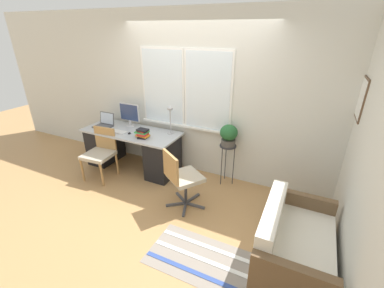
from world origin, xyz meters
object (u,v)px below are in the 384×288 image
Objects in this scene: monitor at (129,114)px; book_stack at (143,133)px; keyboard at (117,131)px; couch_loveseat at (292,247)px; desk_lamp at (170,115)px; laptop at (104,124)px; mouse at (129,133)px; office_chair_swivel at (181,177)px; desk_chair_wooden at (100,152)px; plant_stand at (228,150)px; potted_plant at (229,135)px.

monitor is 1.88× the size of book_stack.
keyboard is 3.27m from couch_loveseat.
desk_lamp is at bearing -0.10° from monitor.
laptop is at bearing 162.82° from keyboard.
mouse is (0.66, -0.11, -0.04)m from laptop.
book_stack is at bearing -5.74° from mouse.
desk_chair_wooden is at bearing 29.04° from office_chair_swivel.
office_chair_swivel is at bearing 74.78° from couch_loveseat.
plant_stand is at bearing 0.85° from monitor.
mouse is 0.18× the size of potted_plant.
desk_lamp is (0.89, 0.35, 0.33)m from keyboard.
desk_chair_wooden reaches higher than plant_stand.
office_chair_swivel is 0.97m from plant_stand.
mouse is 0.28× the size of book_stack.
laptop is 2.34m from potted_plant.
laptop is 1.46× the size of book_stack.
plant_stand is (1.36, 0.40, -0.19)m from book_stack.
monitor is at bearing 179.90° from desk_lamp.
laptop is at bearing -152.10° from monitor.
desk_chair_wooden is (-0.36, -0.37, -0.27)m from mouse.
laptop is 0.47× the size of plant_stand.
monitor is (0.43, 0.23, 0.18)m from laptop.
potted_plant is at bearing 0.85° from monitor.
mouse is at bearing -9.69° from laptop.
couch_loveseat is (3.50, -1.05, -0.50)m from laptop.
laptop is at bearing -173.78° from potted_plant.
desk_lamp is at bearing 28.14° from mouse.
book_stack is at bearing -163.66° from plant_stand.
desk_lamp reaches higher than plant_stand.
desk_chair_wooden is (-0.09, -0.36, -0.26)m from keyboard.
mouse is 0.58m from desk_chair_wooden.
office_chair_swivel is (1.55, -0.50, -0.24)m from keyboard.
potted_plant reaches higher than mouse.
mouse reaches higher than couch_loveseat.
mouse reaches higher than keyboard.
office_chair_swivel is at bearing -9.64° from desk_chair_wooden.
mouse is 0.07× the size of desk_chair_wooden.
desk_lamp reaches higher than monitor.
monitor reaches higher than couch_loveseat.
laptop reaches higher than plant_stand.
couch_loveseat is at bearing -161.16° from office_chair_swivel.
desk_lamp is 1.22m from office_chair_swivel.
potted_plant is at bearing 6.22° from laptop.
keyboard is (0.40, -0.12, -0.04)m from laptop.
desk_chair_wooden is 1.65m from office_chair_swivel.
keyboard is 0.41× the size of office_chair_swivel.
office_chair_swivel is at bearing -17.85° from laptop.
laptop reaches higher than mouse.
mouse is 0.07× the size of office_chair_swivel.
book_stack is at bearing -8.45° from laptop.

